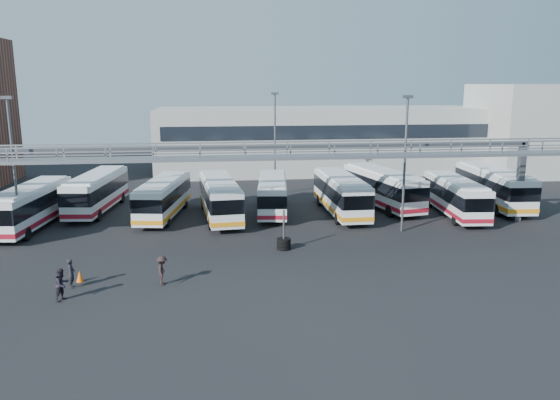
{
  "coord_description": "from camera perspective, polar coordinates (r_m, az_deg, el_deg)",
  "views": [
    {
      "loc": [
        -2.17,
        -31.76,
        10.98
      ],
      "look_at": [
        2.52,
        6.0,
        2.89
      ],
      "focal_mm": 35.0,
      "sensor_mm": 36.0,
      "label": 1
    }
  ],
  "objects": [
    {
      "name": "ground",
      "position": [
        33.67,
        -3.02,
        -7.05
      ],
      "size": [
        140.0,
        140.0,
        0.0
      ],
      "primitive_type": "plane",
      "color": "black",
      "rests_on": "ground"
    },
    {
      "name": "bus_3",
      "position": [
        46.77,
        -12.07,
        0.37
      ],
      "size": [
        4.1,
        10.77,
        3.19
      ],
      "rotation": [
        0.0,
        0.0,
        -0.16
      ],
      "color": "silver",
      "rests_on": "ground"
    },
    {
      "name": "pedestrian_a",
      "position": [
        32.27,
        -20.98,
        -7.16
      ],
      "size": [
        0.46,
        0.64,
        1.66
      ],
      "primitive_type": "imported",
      "rotation": [
        0.0,
        0.0,
        1.68
      ],
      "color": "black",
      "rests_on": "ground"
    },
    {
      "name": "light_pole_mid",
      "position": [
        41.6,
        12.94,
        4.44
      ],
      "size": [
        0.7,
        0.35,
        10.21
      ],
      "color": "#4C4F54",
      "rests_on": "ground"
    },
    {
      "name": "building_right",
      "position": [
        75.56,
        25.25,
        6.71
      ],
      "size": [
        14.0,
        12.0,
        11.0
      ],
      "primitive_type": "cube",
      "color": "#B2B2AD",
      "rests_on": "ground"
    },
    {
      "name": "bus_9",
      "position": [
        53.27,
        21.38,
        1.4
      ],
      "size": [
        3.38,
        11.69,
        3.51
      ],
      "rotation": [
        0.0,
        0.0,
        -0.06
      ],
      "color": "silver",
      "rests_on": "ground"
    },
    {
      "name": "warehouse",
      "position": [
        71.52,
        4.41,
        6.37
      ],
      "size": [
        42.0,
        14.0,
        8.0
      ],
      "primitive_type": "cube",
      "color": "#9E9E99",
      "rests_on": "ground"
    },
    {
      "name": "light_pole_back",
      "position": [
        54.36,
        -0.53,
        6.46
      ],
      "size": [
        0.7,
        0.35,
        10.21
      ],
      "color": "#4C4F54",
      "rests_on": "ground"
    },
    {
      "name": "bus_1",
      "position": [
        46.34,
        -24.61,
        -0.48
      ],
      "size": [
        3.77,
        11.15,
        3.32
      ],
      "rotation": [
        0.0,
        0.0,
        -0.12
      ],
      "color": "silver",
      "rests_on": "ground"
    },
    {
      "name": "bus_8",
      "position": [
        48.56,
        17.82,
        0.47
      ],
      "size": [
        3.35,
        10.66,
        3.18
      ],
      "rotation": [
        0.0,
        0.0,
        -0.09
      ],
      "color": "silver",
      "rests_on": "ground"
    },
    {
      "name": "gantry",
      "position": [
        38.09,
        -3.75,
        3.71
      ],
      "size": [
        51.4,
        5.15,
        7.1
      ],
      "color": "gray",
      "rests_on": "ground"
    },
    {
      "name": "bus_2",
      "position": [
        50.36,
        -18.58,
        0.93
      ],
      "size": [
        3.81,
        11.26,
        3.35
      ],
      "rotation": [
        0.0,
        0.0,
        -0.12
      ],
      "color": "silver",
      "rests_on": "ground"
    },
    {
      "name": "pedestrian_b",
      "position": [
        30.63,
        -21.82,
        -8.19
      ],
      "size": [
        1.0,
        1.06,
        1.72
      ],
      "primitive_type": "imported",
      "rotation": [
        0.0,
        0.0,
        1.02
      ],
      "color": "#241D29",
      "rests_on": "ground"
    },
    {
      "name": "cone_right",
      "position": [
        33.22,
        -20.19,
        -7.48
      ],
      "size": [
        0.43,
        0.43,
        0.65
      ],
      "primitive_type": "cone",
      "rotation": [
        0.0,
        0.0,
        -0.07
      ],
      "color": "#F6600D",
      "rests_on": "ground"
    },
    {
      "name": "pedestrian_c",
      "position": [
        31.29,
        -12.2,
        -7.2
      ],
      "size": [
        0.63,
        1.08,
        1.67
      ],
      "primitive_type": "imported",
      "rotation": [
        0.0,
        0.0,
        1.56
      ],
      "color": "black",
      "rests_on": "ground"
    },
    {
      "name": "bus_7",
      "position": [
        50.26,
        10.63,
        1.38
      ],
      "size": [
        4.67,
        11.56,
        3.42
      ],
      "rotation": [
        0.0,
        0.0,
        0.19
      ],
      "color": "silver",
      "rests_on": "ground"
    },
    {
      "name": "bus_5",
      "position": [
        47.31,
        -0.78,
        0.7
      ],
      "size": [
        3.53,
        10.36,
        3.08
      ],
      "rotation": [
        0.0,
        0.0,
        -0.12
      ],
      "color": "silver",
      "rests_on": "ground"
    },
    {
      "name": "light_pole_left",
      "position": [
        42.42,
        -26.1,
        3.66
      ],
      "size": [
        0.7,
        0.35,
        10.21
      ],
      "color": "#4C4F54",
      "rests_on": "ground"
    },
    {
      "name": "bus_4",
      "position": [
        45.5,
        -6.31,
        0.35
      ],
      "size": [
        3.54,
        11.19,
        3.34
      ],
      "rotation": [
        0.0,
        0.0,
        0.09
      ],
      "color": "silver",
      "rests_on": "ground"
    },
    {
      "name": "tire_stack",
      "position": [
        37.06,
        0.4,
        -4.49
      ],
      "size": [
        0.96,
        0.96,
        2.74
      ],
      "color": "black",
      "rests_on": "ground"
    },
    {
      "name": "bus_6",
      "position": [
        47.07,
        6.39,
        0.75
      ],
      "size": [
        2.69,
        11.09,
        3.36
      ],
      "rotation": [
        0.0,
        0.0,
        0.01
      ],
      "color": "silver",
      "rests_on": "ground"
    }
  ]
}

